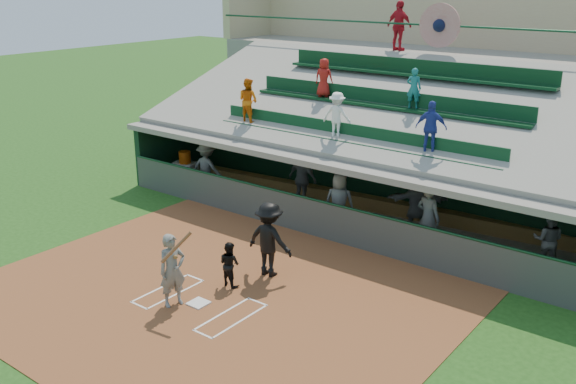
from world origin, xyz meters
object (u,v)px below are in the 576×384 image
Objects in this scene: catcher at (229,264)px; water_cooler at (185,157)px; home_plate at (199,303)px; white_table at (186,172)px; batter_at_plate at (172,270)px.

water_cooler is (-6.89, 5.15, 0.38)m from catcher.
white_table reaches higher than home_plate.
white_table is at bearing 137.84° from home_plate.
white_table is at bearing 134.51° from batter_at_plate.
water_cooler is at bearing -56.52° from white_table.
catcher is 2.62× the size of water_cooler.
catcher is 1.39× the size of white_table.
home_plate is 0.22× the size of batter_at_plate.
catcher is (-0.07, 1.15, 0.55)m from home_plate.
catcher is (0.35, 1.51, -0.31)m from batter_at_plate.
batter_at_plate is 9.43m from white_table.
white_table is 1.89× the size of water_cooler.
catcher is at bearing -36.76° from water_cooler.
batter_at_plate is at bearing -139.45° from home_plate.
white_table is (-6.60, 6.71, -0.50)m from batter_at_plate.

